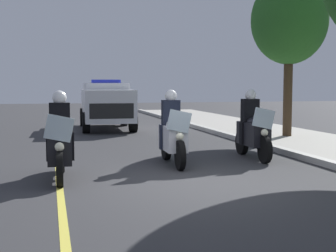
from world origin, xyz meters
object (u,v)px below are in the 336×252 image
object	(u,v)px
police_motorcycle_trailing	(253,131)
police_motorcycle_lead_right	(173,134)
police_suv	(106,103)
tree_far_back	(289,21)
police_motorcycle_lead_left	(60,143)

from	to	relation	value
police_motorcycle_trailing	police_motorcycle_lead_right	bearing A→B (deg)	-80.25
police_motorcycle_lead_right	police_suv	xyz separation A→B (m)	(-9.26, -0.45, 0.37)
police_suv	tree_far_back	distance (m)	8.07
police_motorcycle_trailing	tree_far_back	size ratio (longest dim) A/B	0.40
police_motorcycle_lead_left	police_motorcycle_lead_right	distance (m)	2.78
police_motorcycle_trailing	police_suv	distance (m)	9.27
police_motorcycle_lead_right	police_motorcycle_trailing	size ratio (longest dim) A/B	1.00
police_motorcycle_lead_left	tree_far_back	world-z (taller)	tree_far_back
police_motorcycle_lead_right	tree_far_back	bearing A→B (deg)	129.26
police_suv	police_motorcycle_trailing	bearing A→B (deg)	16.27
tree_far_back	police_suv	bearing A→B (deg)	-132.47
police_motorcycle_lead_right	police_suv	size ratio (longest dim) A/B	0.43
police_motorcycle_lead_left	police_suv	world-z (taller)	police_suv
tree_far_back	police_motorcycle_trailing	bearing A→B (deg)	-37.88
police_suv	tree_far_back	world-z (taller)	tree_far_back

